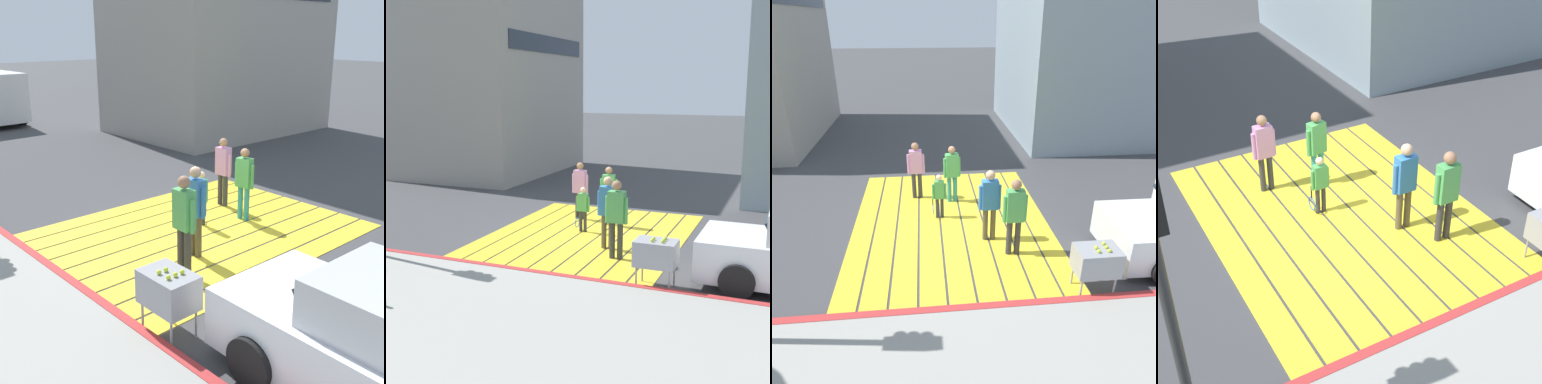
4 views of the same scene
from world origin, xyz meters
TOP-DOWN VIEW (x-y plane):
  - ground_plane at (0.00, 0.00)m, footprint 120.00×120.00m
  - crosswalk_stripes at (0.00, 0.00)m, footprint 6.40×4.90m
  - curb_painted at (-3.25, 0.00)m, footprint 0.16×40.00m
  - building_far_north at (8.50, 8.12)m, footprint 8.00×6.03m
  - tennis_ball_cart at (-2.90, -2.51)m, footprint 0.56×0.80m
  - pedestrian_adult_lead at (-0.88, -0.83)m, footprint 0.23×0.51m
  - pedestrian_adult_trailing at (1.57, 0.86)m, footprint 0.22×0.49m
  - pedestrian_adult_side at (1.23, -0.13)m, footprint 0.27×0.48m
  - pedestrian_teen_behind at (-1.52, -1.26)m, footprint 0.23×0.52m
  - pedestrian_child_with_racket at (0.31, 0.28)m, footprint 0.28×0.37m

SIDE VIEW (x-z plane):
  - ground_plane at x=0.00m, z-range 0.00..0.00m
  - crosswalk_stripes at x=0.00m, z-range 0.00..0.01m
  - curb_painted at x=-3.25m, z-range 0.00..0.13m
  - pedestrian_child_with_racket at x=0.31m, z-range 0.07..1.29m
  - tennis_ball_cart at x=-2.90m, z-range 0.19..1.21m
  - pedestrian_adult_side at x=1.23m, z-range 0.14..1.79m
  - pedestrian_adult_trailing at x=1.57m, z-range 0.14..1.81m
  - pedestrian_adult_lead at x=-0.88m, z-range 0.14..1.90m
  - pedestrian_teen_behind at x=-1.52m, z-range 0.15..1.95m
  - building_far_north at x=8.50m, z-range 0.00..10.07m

